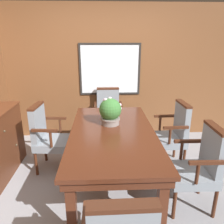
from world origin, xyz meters
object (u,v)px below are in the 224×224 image
Objects in this scene: dining_table at (113,138)px; potted_plant at (110,111)px; chair_right_near at (199,165)px; chair_right_far at (172,133)px; chair_left_far at (48,135)px; chair_head_far at (108,113)px.

potted_plant is at bearing 94.35° from dining_table.
chair_right_near is 0.88m from chair_right_far.
potted_plant is at bearing -96.35° from chair_left_far.
chair_head_far is 1.20m from potted_plant.
chair_head_far is (0.89, 0.94, 0.00)m from chair_left_far.
chair_right_far is 1.03m from potted_plant.
chair_left_far is (-0.91, 0.42, -0.14)m from dining_table.
dining_table is 1.98× the size of chair_left_far.
dining_table is at bearing -115.09° from chair_right_near.
dining_table is 5.31× the size of potted_plant.
dining_table is 0.36m from potted_plant.
chair_head_far is at bearing -38.39° from chair_left_far.
chair_head_far and chair_right_far have the same top height.
chair_left_far is at bearing -114.60° from chair_right_near.
chair_right_far is 2.68× the size of potted_plant.
chair_head_far is 1.00× the size of chair_right_near.
chair_right_near is at bearing -25.79° from dining_table.
chair_right_far is (-0.02, 0.88, 0.00)m from chair_right_near.
potted_plant is (0.89, -0.18, 0.41)m from chair_left_far.
potted_plant is (-0.94, 0.69, 0.41)m from chair_right_near.
chair_right_far is (0.92, -0.92, 0.00)m from chair_head_far.
chair_left_far is at bearing 155.21° from dining_table.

